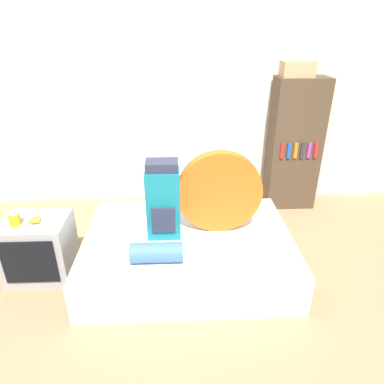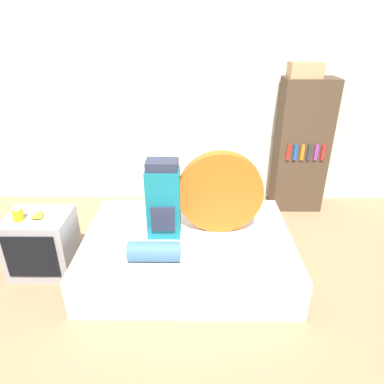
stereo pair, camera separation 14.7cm
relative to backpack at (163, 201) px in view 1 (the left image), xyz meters
name	(u,v)px [view 1 (the left image)]	position (x,y,z in m)	size (l,w,h in m)	color
ground_plane	(167,308)	(0.03, -0.56, -0.75)	(16.00, 16.00, 0.00)	#997551
wall_back	(168,104)	(0.03, 1.55, 0.55)	(8.00, 0.05, 2.60)	silver
bed	(188,251)	(0.22, 0.00, -0.56)	(1.96, 1.41, 0.39)	white
backpack	(163,201)	(0.00, 0.00, 0.00)	(0.31, 0.24, 0.75)	#14707F
tent_bag	(219,192)	(0.52, 0.09, 0.03)	(0.80, 0.11, 0.80)	#E05B19
sleeping_roll	(157,253)	(-0.05, -0.40, -0.28)	(0.44, 0.17, 0.17)	#3D668E
television	(39,248)	(-1.18, -0.04, -0.45)	(0.59, 0.49, 0.60)	#939399
canister	(14,219)	(-1.31, -0.10, -0.10)	(0.09, 0.09, 0.12)	gold
banana_bunch	(36,219)	(-1.15, -0.05, -0.13)	(0.12, 0.15, 0.04)	yellow
bookshelf	(294,145)	(1.61, 1.30, 0.08)	(0.62, 0.37, 1.65)	#473828
cardboard_box	(297,69)	(1.52, 1.29, 0.99)	(0.36, 0.23, 0.17)	tan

